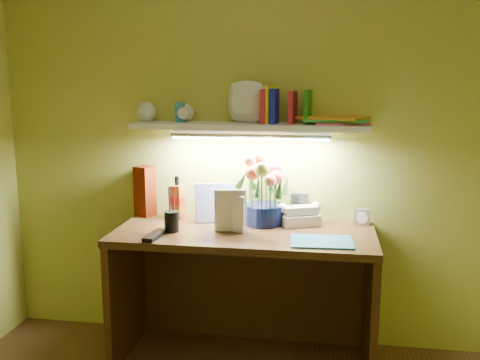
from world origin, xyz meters
name	(u,v)px	position (x,y,z in m)	size (l,w,h in m)	color
desk	(244,297)	(0.00, 1.20, 0.38)	(1.40, 0.60, 0.75)	#3E1E11
flower_bouquet	(264,190)	(0.09, 1.37, 0.95)	(0.25, 0.25, 0.39)	#0A1139
telephone	(299,214)	(0.28, 1.39, 0.81)	(0.21, 0.16, 0.13)	white
desk_clock	(362,217)	(0.63, 1.45, 0.79)	(0.09, 0.04, 0.09)	#B3B3B7
whisky_bottle	(177,197)	(-0.43, 1.41, 0.88)	(0.07, 0.07, 0.25)	#A85421
whisky_box	(145,191)	(-0.64, 1.44, 0.90)	(0.10, 0.10, 0.30)	#591706
pen_cup	(172,214)	(-0.38, 1.13, 0.84)	(0.08, 0.08, 0.19)	black
art_card	(214,202)	(-0.20, 1.38, 0.86)	(0.22, 0.04, 0.22)	white
tv_remote	(155,235)	(-0.44, 1.01, 0.76)	(0.06, 0.20, 0.02)	black
blue_folder	(322,241)	(0.42, 1.06, 0.75)	(0.31, 0.23, 0.01)	teal
desk_book_a	(214,211)	(-0.16, 1.17, 0.87)	(0.17, 0.02, 0.23)	beige
desk_book_b	(223,212)	(-0.12, 1.22, 0.85)	(0.15, 0.02, 0.20)	white
wall_shelf	(254,120)	(0.02, 1.38, 1.33)	(1.32, 0.38, 0.24)	white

